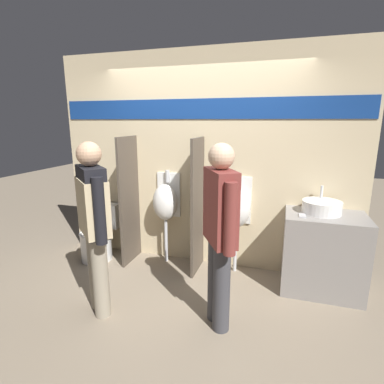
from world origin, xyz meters
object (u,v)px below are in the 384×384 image
object	(u,v)px
cell_phone	(302,215)
person_in_vest	(94,218)
urinal_near_counter	(166,202)
person_with_lanyard	(220,230)
toilet	(99,238)
sink_basin	(322,207)
urinal_far	(237,208)

from	to	relation	value
cell_phone	person_in_vest	world-z (taller)	person_in_vest
urinal_near_counter	person_with_lanyard	bearing A→B (deg)	-48.57
toilet	sink_basin	bearing A→B (deg)	1.67
urinal_near_counter	urinal_far	xyz separation A→B (m)	(0.93, 0.00, 0.00)
sink_basin	person_in_vest	distance (m)	2.36
toilet	person_in_vest	xyz separation A→B (m)	(0.71, -1.04, 0.69)
urinal_near_counter	toilet	size ratio (longest dim) A/B	1.43
cell_phone	toilet	distance (m)	2.66
sink_basin	person_with_lanyard	distance (m)	1.33
person_in_vest	urinal_far	bearing A→B (deg)	-90.88
sink_basin	urinal_near_counter	size ratio (longest dim) A/B	0.33
cell_phone	person_with_lanyard	distance (m)	1.07
cell_phone	urinal_near_counter	size ratio (longest dim) A/B	0.11
person_in_vest	person_with_lanyard	bearing A→B (deg)	-130.16
cell_phone	urinal_near_counter	bearing A→B (deg)	170.59
cell_phone	sink_basin	bearing A→B (deg)	41.23
person_with_lanyard	person_in_vest	bearing A→B (deg)	66.84
person_in_vest	sink_basin	bearing A→B (deg)	-109.32
toilet	person_in_vest	bearing A→B (deg)	-55.70
toilet	person_with_lanyard	distance (m)	2.17
person_in_vest	person_with_lanyard	world-z (taller)	person_with_lanyard
person_in_vest	urinal_near_counter	bearing A→B (deg)	-57.82
urinal_far	sink_basin	bearing A→B (deg)	-6.10
urinal_near_counter	toilet	bearing A→B (deg)	-168.98
urinal_near_counter	person_with_lanyard	world-z (taller)	person_with_lanyard
sink_basin	cell_phone	bearing A→B (deg)	-138.77
cell_phone	person_with_lanyard	size ratio (longest dim) A/B	0.08
urinal_near_counter	person_with_lanyard	distance (m)	1.43
cell_phone	person_in_vest	size ratio (longest dim) A/B	0.08
urinal_far	toilet	size ratio (longest dim) A/B	1.43
urinal_near_counter	person_in_vest	size ratio (longest dim) A/B	0.73
urinal_far	person_with_lanyard	world-z (taller)	person_with_lanyard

